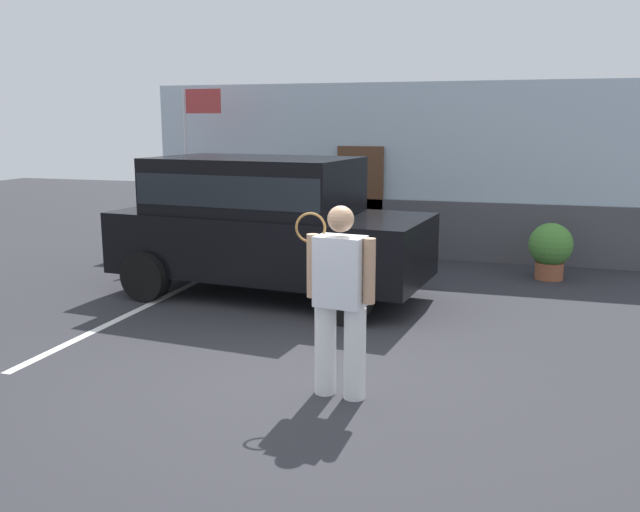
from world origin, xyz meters
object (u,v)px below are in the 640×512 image
tennis_player_man (340,299)px  flag_pole (194,140)px  parked_suv (263,219)px  potted_plant_by_porch (550,248)px

tennis_player_man → flag_pole: 7.63m
tennis_player_man → parked_suv: bearing=-50.8°
potted_plant_by_porch → flag_pole: size_ratio=0.29×
tennis_player_man → potted_plant_by_porch: tennis_player_man is taller
potted_plant_by_porch → parked_suv: bearing=-150.2°
tennis_player_man → potted_plant_by_porch: (2.02, 5.74, -0.43)m
tennis_player_man → potted_plant_by_porch: bearing=-102.1°
parked_suv → potted_plant_by_porch: 4.79m
potted_plant_by_porch → tennis_player_man: bearing=-109.4°
parked_suv → flag_pole: flag_pole is taller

